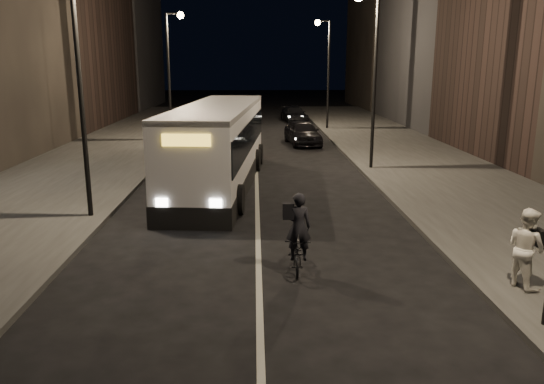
{
  "coord_description": "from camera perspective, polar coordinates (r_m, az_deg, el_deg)",
  "views": [
    {
      "loc": [
        -0.08,
        -13.28,
        5.15
      ],
      "look_at": [
        0.41,
        1.6,
        1.5
      ],
      "focal_mm": 35.0,
      "sensor_mm": 36.0,
      "label": 1
    }
  ],
  "objects": [
    {
      "name": "pedestrian_woman",
      "position": [
        13.3,
        25.66,
        -5.43
      ],
      "size": [
        0.96,
        1.08,
        1.85
      ],
      "primitive_type": "imported",
      "rotation": [
        0.0,
        0.0,
        1.91
      ],
      "color": "white",
      "rests_on": "sidewalk_right"
    },
    {
      "name": "car_near",
      "position": [
        34.26,
        3.31,
        6.42
      ],
      "size": [
        2.41,
        4.8,
        1.57
      ],
      "primitive_type": "imported",
      "rotation": [
        0.0,
        0.0,
        0.13
      ],
      "color": "black",
      "rests_on": "ground"
    },
    {
      "name": "streetlight_right_mid",
      "position": [
        25.86,
        10.5,
        14.01
      ],
      "size": [
        1.2,
        0.44,
        8.12
      ],
      "color": "black",
      "rests_on": "sidewalk_right"
    },
    {
      "name": "streetlight_left_near",
      "position": [
        18.07,
        -19.37,
        13.69
      ],
      "size": [
        1.2,
        0.44,
        8.12
      ],
      "color": "black",
      "rests_on": "sidewalk_left"
    },
    {
      "name": "streetlight_right_far",
      "position": [
        41.64,
        5.75,
        13.99
      ],
      "size": [
        1.2,
        0.44,
        8.12
      ],
      "color": "black",
      "rests_on": "sidewalk_right"
    },
    {
      "name": "car_mid",
      "position": [
        43.2,
        -5.17,
        7.9
      ],
      "size": [
        2.05,
        4.86,
        1.56
      ],
      "primitive_type": "imported",
      "rotation": [
        0.0,
        0.0,
        3.05
      ],
      "color": "#353538",
      "rests_on": "ground"
    },
    {
      "name": "cyclist_on_bicycle",
      "position": [
        13.38,
        2.77,
        -5.7
      ],
      "size": [
        0.73,
        1.84,
        2.08
      ],
      "rotation": [
        0.0,
        0.0,
        -0.06
      ],
      "color": "black",
      "rests_on": "ground"
    },
    {
      "name": "car_far",
      "position": [
        47.63,
        2.39,
        8.35
      ],
      "size": [
        2.47,
        4.81,
        1.34
      ],
      "primitive_type": "imported",
      "rotation": [
        0.0,
        0.0,
        0.13
      ],
      "color": "black",
      "rests_on": "ground"
    },
    {
      "name": "city_bus",
      "position": [
        22.64,
        -5.75,
        5.37
      ],
      "size": [
        3.83,
        12.92,
        3.44
      ],
      "rotation": [
        0.0,
        0.0,
        -0.09
      ],
      "color": "silver",
      "rests_on": "ground"
    },
    {
      "name": "sidewalk_right",
      "position": [
        29.05,
        15.34,
        3.22
      ],
      "size": [
        7.0,
        70.0,
        0.16
      ],
      "primitive_type": "cube",
      "color": "#323230",
      "rests_on": "ground"
    },
    {
      "name": "ground",
      "position": [
        14.25,
        -1.46,
        -7.42
      ],
      "size": [
        180.0,
        180.0,
        0.0
      ],
      "primitive_type": "plane",
      "color": "black",
      "rests_on": "ground"
    },
    {
      "name": "streetlight_left_far",
      "position": [
        35.67,
        -10.67,
        13.87
      ],
      "size": [
        1.2,
        0.44,
        8.12
      ],
      "color": "black",
      "rests_on": "sidewalk_left"
    },
    {
      "name": "sidewalk_left",
      "position": [
        29.0,
        -18.77,
        2.96
      ],
      "size": [
        7.0,
        70.0,
        0.16
      ],
      "primitive_type": "cube",
      "color": "#323230",
      "rests_on": "ground"
    }
  ]
}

